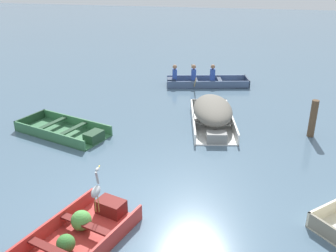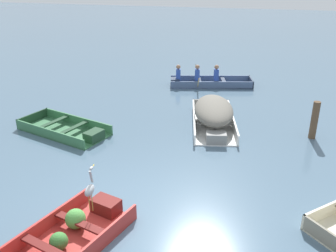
# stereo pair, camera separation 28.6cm
# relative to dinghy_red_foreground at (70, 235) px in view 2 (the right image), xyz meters

# --- Properties ---
(ground_plane) EXTENTS (80.00, 80.00, 0.00)m
(ground_plane) POSITION_rel_dinghy_red_foreground_xyz_m (0.80, 0.95, -0.14)
(ground_plane) COLOR slate
(dinghy_red_foreground) EXTENTS (1.96, 2.87, 0.43)m
(dinghy_red_foreground) POSITION_rel_dinghy_red_foreground_xyz_m (0.00, 0.00, 0.00)
(dinghy_red_foreground) COLOR #AD2D28
(dinghy_red_foreground) RESTS_ON ground
(skiff_green_mid_moored) EXTENTS (3.02, 2.00, 0.31)m
(skiff_green_mid_moored) POSITION_rel_dinghy_red_foreground_xyz_m (-2.36, 4.33, -0.03)
(skiff_green_mid_moored) COLOR #387047
(skiff_green_mid_moored) RESTS_ON ground
(skiff_white_far_moored) EXTENTS (1.81, 3.20, 0.80)m
(skiff_white_far_moored) POSITION_rel_dinghy_red_foreground_xyz_m (1.80, 5.96, 0.30)
(skiff_white_far_moored) COLOR white
(skiff_white_far_moored) RESTS_ON ground
(rowboat_slate_blue_with_crew) EXTENTS (3.49, 2.16, 0.88)m
(rowboat_slate_blue_with_crew) POSITION_rel_dinghy_red_foreground_xyz_m (0.92, 10.08, 0.06)
(rowboat_slate_blue_with_crew) COLOR #475B7F
(rowboat_slate_blue_with_crew) RESTS_ON ground
(heron_on_dinghy) EXTENTS (0.16, 0.45, 0.84)m
(heron_on_dinghy) POSITION_rel_dinghy_red_foreground_xyz_m (0.25, 0.42, 0.76)
(heron_on_dinghy) COLOR olive
(heron_on_dinghy) RESTS_ON dinghy_red_foreground
(mooring_post) EXTENTS (0.20, 0.20, 1.11)m
(mooring_post) POSITION_rel_dinghy_red_foreground_xyz_m (4.71, 5.73, 0.42)
(mooring_post) COLOR brown
(mooring_post) RESTS_ON ground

